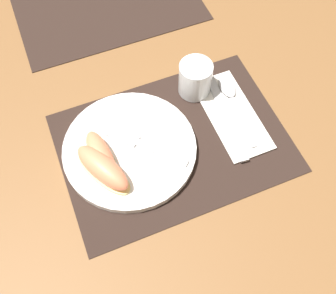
% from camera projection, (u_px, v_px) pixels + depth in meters
% --- Properties ---
extents(ground_plane, '(3.00, 3.00, 0.00)m').
position_uv_depth(ground_plane, '(174.00, 143.00, 0.81)').
color(ground_plane, brown).
extents(placemat, '(0.46, 0.33, 0.00)m').
position_uv_depth(placemat, '(174.00, 143.00, 0.81)').
color(placemat, black).
rests_on(placemat, ground_plane).
extents(placemat_far, '(0.46, 0.33, 0.00)m').
position_uv_depth(placemat_far, '(107.00, 0.00, 1.01)').
color(placemat_far, black).
rests_on(placemat_far, ground_plane).
extents(plate, '(0.27, 0.27, 0.02)m').
position_uv_depth(plate, '(130.00, 149.00, 0.79)').
color(plate, white).
rests_on(plate, placemat).
extents(juice_glass, '(0.07, 0.07, 0.08)m').
position_uv_depth(juice_glass, '(195.00, 80.00, 0.84)').
color(juice_glass, silver).
rests_on(juice_glass, placemat).
extents(napkin, '(0.10, 0.22, 0.00)m').
position_uv_depth(napkin, '(231.00, 114.00, 0.84)').
color(napkin, white).
rests_on(napkin, placemat).
extents(knife, '(0.04, 0.22, 0.01)m').
position_uv_depth(knife, '(227.00, 119.00, 0.83)').
color(knife, '#BCBCC1').
rests_on(knife, napkin).
extents(spoon, '(0.05, 0.19, 0.01)m').
position_uv_depth(spoon, '(231.00, 95.00, 0.85)').
color(spoon, '#BCBCC1').
rests_on(spoon, napkin).
extents(fork, '(0.13, 0.15, 0.00)m').
position_uv_depth(fork, '(141.00, 144.00, 0.78)').
color(fork, '#BCBCC1').
rests_on(fork, plate).
extents(citrus_wedge_0, '(0.05, 0.13, 0.04)m').
position_uv_depth(citrus_wedge_0, '(102.00, 157.00, 0.75)').
color(citrus_wedge_0, '#F4DB84').
rests_on(citrus_wedge_0, plate).
extents(citrus_wedge_1, '(0.10, 0.14, 0.04)m').
position_uv_depth(citrus_wedge_1, '(103.00, 168.00, 0.74)').
color(citrus_wedge_1, '#F4DB84').
rests_on(citrus_wedge_1, plate).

